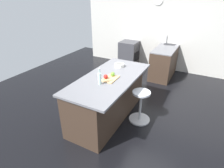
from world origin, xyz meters
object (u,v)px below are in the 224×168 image
at_px(water_bottle, 100,78).
at_px(kitchen_island, 108,97).
at_px(oven_range, 129,54).
at_px(stool_by_window, 140,107).
at_px(cutting_board, 110,79).
at_px(apple_red, 106,77).
at_px(apple_green, 113,74).
at_px(fruit_bowl, 119,65).

bearing_deg(water_bottle, kitchen_island, -174.09).
height_order(oven_range, water_bottle, water_bottle).
bearing_deg(water_bottle, stool_by_window, 130.35).
bearing_deg(cutting_board, water_bottle, -12.82).
xyz_separation_m(cutting_board, water_bottle, (0.28, -0.06, 0.11)).
relative_size(oven_range, apple_red, 10.43).
relative_size(apple_green, fruit_bowl, 0.39).
distance_m(stool_by_window, cutting_board, 0.88).
bearing_deg(kitchen_island, water_bottle, 5.91).
bearing_deg(oven_range, fruit_bowl, 18.19).
xyz_separation_m(stool_by_window, fruit_bowl, (-0.42, -0.70, 0.66)).
bearing_deg(stool_by_window, water_bottle, -49.65).
bearing_deg(apple_red, fruit_bowl, -174.72).
distance_m(oven_range, fruit_bowl, 2.63).
xyz_separation_m(cutting_board, apple_red, (0.06, -0.07, 0.05)).
height_order(apple_green, fruit_bowl, apple_green).
bearing_deg(cutting_board, apple_red, -47.46).
bearing_deg(fruit_bowl, stool_by_window, 59.16).
bearing_deg(apple_green, stool_by_window, 104.39).
bearing_deg(stool_by_window, kitchen_island, -75.13).
height_order(stool_by_window, apple_red, apple_red).
distance_m(stool_by_window, water_bottle, 1.11).
xyz_separation_m(oven_range, kitchen_island, (3.04, 0.84, 0.04)).
height_order(oven_range, fruit_bowl, fruit_bowl).
relative_size(oven_range, apple_green, 10.43).
bearing_deg(cutting_board, fruit_bowl, -168.78).
distance_m(stool_by_window, apple_green, 0.90).
bearing_deg(cutting_board, apple_green, -177.41).
bearing_deg(fruit_bowl, water_bottle, 4.13).
height_order(cutting_board, fruit_bowl, fruit_bowl).
relative_size(apple_red, fruit_bowl, 0.39).
bearing_deg(kitchen_island, apple_green, 107.70).
height_order(apple_green, water_bottle, water_bottle).
bearing_deg(fruit_bowl, oven_range, -161.81).
relative_size(cutting_board, apple_green, 4.26).
height_order(water_bottle, fruit_bowl, water_bottle).
distance_m(oven_range, water_bottle, 3.56).
relative_size(stool_by_window, water_bottle, 2.19).
bearing_deg(fruit_bowl, kitchen_island, 3.05).
distance_m(kitchen_island, stool_by_window, 0.70).
xyz_separation_m(stool_by_window, cutting_board, (0.25, -0.56, 0.63)).
bearing_deg(apple_green, kitchen_island, -72.30).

